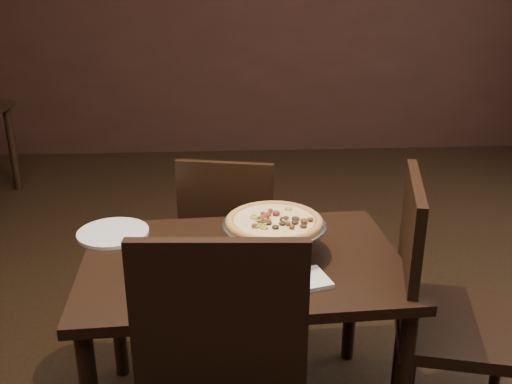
{
  "coord_description": "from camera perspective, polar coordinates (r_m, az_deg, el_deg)",
  "views": [
    {
      "loc": [
        -0.09,
        -1.7,
        1.59
      ],
      "look_at": [
        0.02,
        0.08,
        0.9
      ],
      "focal_mm": 40.0,
      "sensor_mm": 36.0,
      "label": 1
    }
  ],
  "objects": [
    {
      "name": "room",
      "position": [
        1.75,
        1.62,
        14.92
      ],
      "size": [
        6.04,
        7.04,
        2.84
      ],
      "color": "black",
      "rests_on": "ground"
    },
    {
      "name": "dining_table",
      "position": [
        2.0,
        -1.36,
        -8.91
      ],
      "size": [
        1.12,
        0.78,
        0.68
      ],
      "rotation": [
        0.0,
        0.0,
        0.05
      ],
      "color": "black",
      "rests_on": "ground"
    },
    {
      "name": "pizza_stand",
      "position": [
        1.94,
        1.81,
        -3.01
      ],
      "size": [
        0.36,
        0.36,
        0.15
      ],
      "color": "silver",
      "rests_on": "dining_table"
    },
    {
      "name": "parmesan_shaker",
      "position": [
        1.75,
        -6.01,
        -8.74
      ],
      "size": [
        0.05,
        0.05,
        0.09
      ],
      "color": "beige",
      "rests_on": "dining_table"
    },
    {
      "name": "pepper_flake_shaker",
      "position": [
        1.79,
        -1.31,
        -7.56
      ],
      "size": [
        0.06,
        0.06,
        0.11
      ],
      "color": "maroon",
      "rests_on": "dining_table"
    },
    {
      "name": "packet_caddy",
      "position": [
        1.91,
        -10.89,
        -6.87
      ],
      "size": [
        0.09,
        0.09,
        0.07
      ],
      "rotation": [
        0.0,
        0.0,
        -0.0
      ],
      "color": "black",
      "rests_on": "dining_table"
    },
    {
      "name": "napkin_stack",
      "position": [
        1.83,
        5.05,
        -8.71
      ],
      "size": [
        0.16,
        0.16,
        0.01
      ],
      "primitive_type": "cube",
      "rotation": [
        0.0,
        0.0,
        0.27
      ],
      "color": "white",
      "rests_on": "dining_table"
    },
    {
      "name": "plate_left",
      "position": [
        2.19,
        -14.11,
        -3.98
      ],
      "size": [
        0.26,
        0.26,
        0.01
      ],
      "primitive_type": "cylinder",
      "color": "white",
      "rests_on": "dining_table"
    },
    {
      "name": "plate_near",
      "position": [
        1.72,
        0.11,
        -10.78
      ],
      "size": [
        0.27,
        0.27,
        0.01
      ],
      "primitive_type": "cylinder",
      "color": "white",
      "rests_on": "dining_table"
    },
    {
      "name": "serving_spatula",
      "position": [
        1.85,
        4.69,
        -4.37
      ],
      "size": [
        0.15,
        0.15,
        0.02
      ],
      "rotation": [
        0.0,
        0.0,
        -0.95
      ],
      "color": "silver",
      "rests_on": "pizza_stand"
    },
    {
      "name": "chair_far",
      "position": [
        2.57,
        -2.51,
        -4.62
      ],
      "size": [
        0.48,
        0.48,
        0.87
      ],
      "rotation": [
        0.0,
        0.0,
        2.93
      ],
      "color": "black",
      "rests_on": "ground"
    },
    {
      "name": "chair_side",
      "position": [
        2.07,
        18.16,
        -10.78
      ],
      "size": [
        0.55,
        0.55,
        0.98
      ],
      "rotation": [
        0.0,
        0.0,
        1.33
      ],
      "color": "black",
      "rests_on": "ground"
    }
  ]
}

